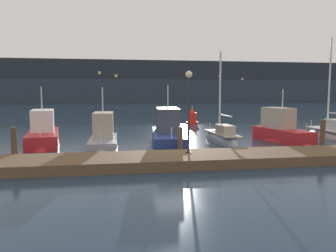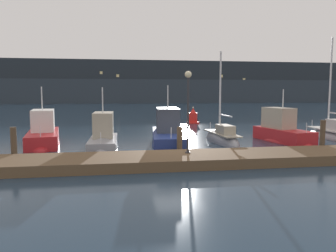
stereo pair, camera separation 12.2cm
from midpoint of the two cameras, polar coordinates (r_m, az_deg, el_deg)
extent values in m
plane|color=#1E3347|center=(16.91, 2.09, -5.30)|extent=(400.00, 400.00, 0.00)
cube|color=brown|center=(15.09, 3.45, -5.81)|extent=(38.65, 2.80, 0.45)
cylinder|color=#4C3D2D|center=(16.93, -25.07, -2.98)|extent=(0.28, 0.28, 1.67)
cylinder|color=#4C3D2D|center=(16.58, 2.24, -2.82)|extent=(0.28, 0.28, 1.54)
cylinder|color=#4C3D2D|center=(19.68, 25.46, -1.64)|extent=(0.28, 0.28, 1.78)
ellipsoid|color=red|center=(22.02, -20.70, -3.04)|extent=(2.86, 6.35, 1.30)
cube|color=red|center=(21.96, -20.74, -1.98)|extent=(2.61, 5.72, 0.82)
cube|color=silver|center=(22.45, -20.77, 0.96)|extent=(1.72, 2.87, 1.34)
cube|color=black|center=(23.66, -20.64, 1.69)|extent=(1.19, 0.44, 0.60)
cylinder|color=silver|center=(21.89, -20.97, 4.51)|extent=(0.07, 0.07, 1.46)
cylinder|color=silver|center=(19.32, -21.19, -0.92)|extent=(0.04, 0.04, 0.60)
ellipsoid|color=gray|center=(19.92, -11.00, -3.68)|extent=(1.80, 5.26, 1.34)
cube|color=gray|center=(19.87, -11.02, -2.87)|extent=(1.65, 4.73, 0.57)
cube|color=#A39984|center=(20.26, -11.00, 0.24)|extent=(1.20, 2.32, 1.49)
cube|color=black|center=(21.28, -10.85, 1.12)|extent=(1.02, 0.30, 0.66)
cylinder|color=silver|center=(19.75, -11.15, 4.47)|extent=(0.07, 0.07, 1.52)
cylinder|color=silver|center=(17.62, -11.45, -2.08)|extent=(0.04, 0.04, 0.60)
ellipsoid|color=navy|center=(20.04, 0.17, -3.51)|extent=(2.64, 7.02, 1.23)
cube|color=navy|center=(19.97, 0.17, -2.28)|extent=(2.41, 6.33, 0.87)
cube|color=#333842|center=(20.52, 0.05, 1.17)|extent=(1.63, 3.14, 1.43)
cube|color=black|center=(21.87, -0.16, 2.03)|extent=(1.20, 0.39, 0.64)
cylinder|color=silver|center=(19.90, 0.14, 5.10)|extent=(0.07, 0.07, 1.40)
cylinder|color=silver|center=(17.02, 0.75, -1.23)|extent=(0.04, 0.04, 0.60)
ellipsoid|color=gray|center=(21.93, 9.47, -2.76)|extent=(1.53, 5.11, 1.59)
cube|color=#A39984|center=(21.84, 9.49, -1.24)|extent=(1.28, 4.29, 0.08)
cube|color=#A39984|center=(21.24, 10.09, -0.58)|extent=(0.86, 1.65, 0.56)
cylinder|color=silver|center=(22.05, 9.24, 5.79)|extent=(0.12, 0.12, 5.35)
cylinder|color=silver|center=(21.14, 10.16, 1.79)|extent=(0.18, 2.07, 0.09)
cylinder|color=silver|center=(23.99, 7.53, 0.03)|extent=(0.04, 0.04, 0.50)
ellipsoid|color=red|center=(23.06, 19.46, -2.60)|extent=(2.56, 5.33, 0.96)
cube|color=red|center=(23.01, 19.50, -1.54)|extent=(2.34, 4.80, 0.86)
cube|color=#A39984|center=(23.29, 18.82, 1.35)|extent=(1.54, 2.41, 1.38)
cube|color=black|center=(24.10, 17.36, 2.04)|extent=(1.07, 0.44, 0.62)
cylinder|color=silver|center=(22.91, 19.55, 4.52)|extent=(0.07, 0.07, 1.23)
cylinder|color=silver|center=(21.29, 23.13, -0.28)|extent=(0.04, 0.04, 0.60)
ellipsoid|color=gray|center=(26.07, 26.66, -1.93)|extent=(1.79, 6.02, 1.13)
cube|color=silver|center=(26.00, 26.72, -0.66)|extent=(1.51, 5.06, 0.08)
cylinder|color=silver|center=(26.27, 26.53, 6.56)|extent=(0.12, 0.12, 6.54)
cylinder|color=silver|center=(28.34, 23.91, 0.48)|extent=(0.04, 0.04, 0.50)
cylinder|color=red|center=(34.41, 4.48, 0.60)|extent=(1.33, 1.33, 0.16)
cylinder|color=red|center=(34.36, 4.49, 1.52)|extent=(0.89, 0.89, 0.95)
cone|color=red|center=(34.31, 4.50, 2.73)|extent=(0.62, 0.62, 0.50)
sphere|color=#F9EAB7|center=(34.30, 4.50, 3.23)|extent=(0.16, 0.16, 0.16)
cylinder|color=#2D2D33|center=(15.40, 3.69, -4.60)|extent=(0.24, 0.24, 0.06)
cylinder|color=#2D2D33|center=(15.18, 3.73, 1.92)|extent=(0.10, 0.10, 3.45)
sphere|color=#F9EAB7|center=(15.16, 3.78, 8.96)|extent=(0.32, 0.32, 0.32)
cube|color=#232B33|center=(107.40, -7.33, 7.60)|extent=(240.00, 16.00, 12.78)
cube|color=#2C363F|center=(101.69, 7.95, 5.99)|extent=(144.00, 10.00, 6.77)
cube|color=#F4DB8C|center=(99.37, -8.71, 8.66)|extent=(0.80, 0.10, 0.80)
cube|color=#F4DB8C|center=(115.51, 21.92, 6.45)|extent=(0.80, 0.10, 0.80)
cube|color=#F4DB8C|center=(104.52, 9.32, 7.17)|extent=(0.80, 0.10, 0.80)
cube|color=#F4DB8C|center=(99.46, -12.56, 5.18)|extent=(0.80, 0.10, 0.80)
cube|color=#F4DB8C|center=(99.50, -11.53, 9.08)|extent=(0.80, 0.10, 0.80)
cube|color=#F4DB8C|center=(107.12, 13.14, 7.90)|extent=(0.80, 0.10, 0.80)
cube|color=#F4DB8C|center=(102.56, -23.66, 6.43)|extent=(0.80, 0.10, 0.80)
cube|color=#F4DB8C|center=(104.62, 9.36, 8.58)|extent=(0.80, 0.10, 0.80)
cube|color=#F4DB8C|center=(99.48, -12.79, 6.52)|extent=(0.80, 0.10, 0.80)
camera|label=1|loc=(0.06, -89.83, 0.02)|focal=35.00mm
camera|label=2|loc=(0.06, 90.17, -0.02)|focal=35.00mm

